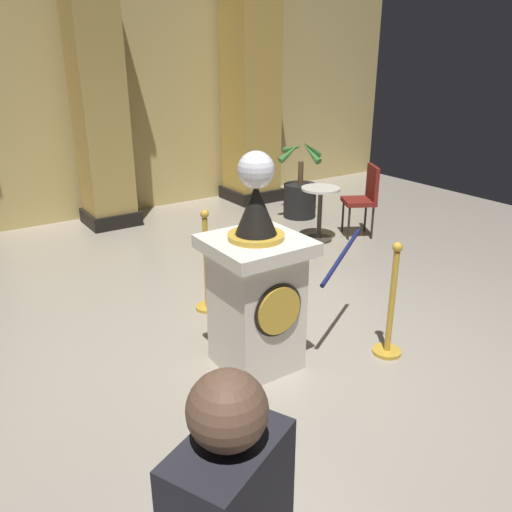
{
  "coord_description": "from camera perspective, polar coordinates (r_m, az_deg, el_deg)",
  "views": [
    {
      "loc": [
        -2.34,
        -2.9,
        2.34
      ],
      "look_at": [
        -0.32,
        0.09,
        0.93
      ],
      "focal_mm": 36.62,
      "sensor_mm": 36.0,
      "label": 1
    }
  ],
  "objects": [
    {
      "name": "back_wall",
      "position": [
        8.17,
        -18.33,
        18.22
      ],
      "size": [
        11.57,
        0.16,
        4.08
      ],
      "primitive_type": "cube",
      "color": "tan",
      "rests_on": "ground_plane"
    },
    {
      "name": "ground_plane",
      "position": [
        4.4,
        4.15,
        -10.85
      ],
      "size": [
        11.57,
        11.57,
        0.0
      ],
      "primitive_type": "plane",
      "color": "#9E9384"
    },
    {
      "name": "stanchion_near",
      "position": [
        4.4,
        14.46,
        -6.44
      ],
      "size": [
        0.24,
        0.24,
        0.98
      ],
      "color": "gold",
      "rests_on": "ground_plane"
    },
    {
      "name": "stanchion_far",
      "position": [
        5.02,
        -5.4,
        -2.17
      ],
      "size": [
        0.24,
        0.24,
        1.01
      ],
      "color": "gold",
      "rests_on": "ground_plane"
    },
    {
      "name": "cafe_chair_red",
      "position": [
        7.17,
        11.79,
        6.59
      ],
      "size": [
        0.54,
        0.54,
        0.96
      ],
      "color": "black",
      "rests_on": "ground_plane"
    },
    {
      "name": "cafe_table",
      "position": [
        6.92,
        7.0,
        5.32
      ],
      "size": [
        0.51,
        0.51,
        0.72
      ],
      "color": "#332D28",
      "rests_on": "ground_plane"
    },
    {
      "name": "velvet_rope",
      "position": [
        4.46,
        3.99,
        0.92
      ],
      "size": [
        1.22,
        1.23,
        0.22
      ],
      "color": "#141947"
    },
    {
      "name": "column_centre_rear",
      "position": [
        7.64,
        -16.98,
        17.5
      ],
      "size": [
        0.74,
        0.74,
        3.92
      ],
      "color": "black",
      "rests_on": "ground_plane"
    },
    {
      "name": "pedestal_clock",
      "position": [
        3.98,
        0.03,
        -3.43
      ],
      "size": [
        0.7,
        0.7,
        1.71
      ],
      "color": "silver",
      "rests_on": "ground_plane"
    },
    {
      "name": "potted_palm_right",
      "position": [
        7.95,
        4.82,
        6.74
      ],
      "size": [
        0.81,
        0.83,
        1.16
      ],
      "color": "black",
      "rests_on": "ground_plane"
    },
    {
      "name": "column_right",
      "position": [
        8.72,
        -0.55,
        18.73
      ],
      "size": [
        0.86,
        0.86,
        3.92
      ],
      "color": "black",
      "rests_on": "ground_plane"
    }
  ]
}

